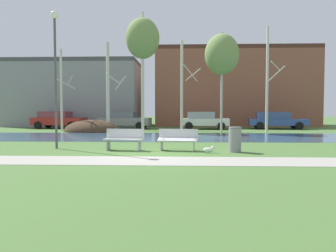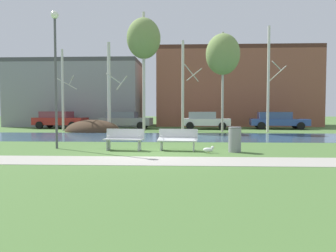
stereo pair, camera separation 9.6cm
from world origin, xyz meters
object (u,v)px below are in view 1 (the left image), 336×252
object	(u,v)px
seagull	(209,149)
parked_wagon_fourth_blue	(276,120)
parked_hatch_third_white	(204,120)
parked_sedan_second_grey	(124,120)
streetlamp	(55,58)
bench_right	(178,139)
parked_van_nearest_red	(58,119)
bench_left	(124,139)
trash_bin	(235,139)

from	to	relation	value
seagull	parked_wagon_fourth_blue	xyz separation A→B (m)	(7.11, 15.96, 0.64)
parked_hatch_third_white	parked_wagon_fourth_blue	size ratio (longest dim) A/B	0.85
parked_sedan_second_grey	parked_hatch_third_white	size ratio (longest dim) A/B	1.09
seagull	streetlamp	xyz separation A→B (m)	(-6.37, 1.15, 3.69)
bench_right	parked_sedan_second_grey	distance (m)	15.75
bench_right	parked_van_nearest_red	size ratio (longest dim) A/B	0.35
bench_left	parked_van_nearest_red	bearing A→B (deg)	119.13
bench_left	parked_sedan_second_grey	bearing A→B (deg)	99.93
bench_left	bench_right	bearing A→B (deg)	0.00
streetlamp	parked_van_nearest_red	distance (m)	16.34
bench_right	parked_wagon_fourth_blue	distance (m)	17.37
bench_right	streetlamp	size ratio (longest dim) A/B	0.29
bench_right	parked_hatch_third_white	xyz separation A→B (m)	(2.10, 14.87, 0.30)
parked_van_nearest_red	parked_sedan_second_grey	world-z (taller)	parked_van_nearest_red
streetlamp	bench_right	bearing A→B (deg)	-4.94
bench_right	parked_wagon_fourth_blue	xyz separation A→B (m)	(8.31, 15.25, 0.30)
trash_bin	bench_right	bearing A→B (deg)	170.34
trash_bin	parked_hatch_third_white	bearing A→B (deg)	90.50
seagull	parked_sedan_second_grey	xyz separation A→B (m)	(-6.02, 15.70, 0.65)
bench_left	bench_right	size ratio (longest dim) A/B	1.00
streetlamp	parked_van_nearest_red	xyz separation A→B (m)	(-5.65, 15.03, -3.02)
streetlamp	parked_sedan_second_grey	distance (m)	14.86
bench_left	parked_van_nearest_red	xyz separation A→B (m)	(-8.63, 15.48, 0.32)
trash_bin	parked_hatch_third_white	world-z (taller)	parked_hatch_third_white
bench_left	parked_wagon_fourth_blue	size ratio (longest dim) A/B	0.33
streetlamp	trash_bin	bearing A→B (deg)	-6.38
trash_bin	parked_sedan_second_grey	xyz separation A→B (m)	(-7.06, 15.37, 0.27)
streetlamp	parked_hatch_third_white	bearing A→B (deg)	63.24
trash_bin	seagull	bearing A→B (deg)	-162.62
bench_right	seagull	xyz separation A→B (m)	(1.20, -0.71, -0.34)
streetlamp	seagull	bearing A→B (deg)	-10.26
bench_left	streetlamp	xyz separation A→B (m)	(-2.97, 0.45, 3.35)
seagull	parked_hatch_third_white	xyz separation A→B (m)	(0.91, 15.57, 0.64)
streetlamp	parked_hatch_third_white	size ratio (longest dim) A/B	1.38
parked_hatch_third_white	parked_van_nearest_red	bearing A→B (deg)	177.29
seagull	parked_wagon_fourth_blue	distance (m)	17.48
streetlamp	parked_van_nearest_red	bearing A→B (deg)	110.61
bench_right	streetlamp	distance (m)	6.18
streetlamp	parked_sedan_second_grey	bearing A→B (deg)	88.62
bench_left	streetlamp	bearing A→B (deg)	171.45
bench_right	parked_hatch_third_white	bearing A→B (deg)	81.95
bench_right	trash_bin	size ratio (longest dim) A/B	1.67
bench_right	seagull	bearing A→B (deg)	-30.53
streetlamp	parked_wagon_fourth_blue	distance (m)	20.25
trash_bin	parked_hatch_third_white	distance (m)	15.25
seagull	parked_sedan_second_grey	bearing A→B (deg)	110.97
bench_left	parked_van_nearest_red	world-z (taller)	parked_van_nearest_red
parked_wagon_fourth_blue	parked_sedan_second_grey	bearing A→B (deg)	-178.87
parked_sedan_second_grey	parked_hatch_third_white	world-z (taller)	parked_hatch_third_white
bench_left	parked_wagon_fourth_blue	xyz separation A→B (m)	(10.50, 15.25, 0.30)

